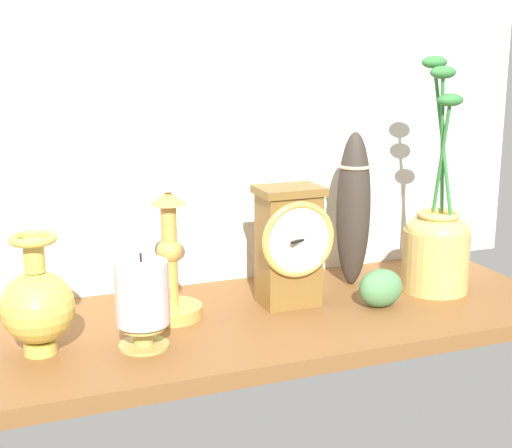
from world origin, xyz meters
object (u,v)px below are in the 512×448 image
at_px(brass_vase_jar, 437,242).
at_px(tall_ceramic_vase, 353,209).
at_px(mantel_clock, 290,244).
at_px(pillar_candle_front, 142,300).
at_px(candlestick_tall_left, 169,248).
at_px(brass_vase_bulbous, 37,304).

xyz_separation_m(brass_vase_jar, tall_ceramic_vase, (-0.11, 0.08, 0.05)).
distance_m(mantel_clock, pillar_candle_front, 0.26).
distance_m(candlestick_tall_left, brass_vase_bulbous, 0.21).
bearing_deg(tall_ceramic_vase, brass_vase_bulbous, -168.13).
distance_m(brass_vase_bulbous, brass_vase_jar, 0.63).
bearing_deg(brass_vase_jar, pillar_candle_front, -173.31).
height_order(pillar_candle_front, tall_ceramic_vase, tall_ceramic_vase).
xyz_separation_m(brass_vase_bulbous, brass_vase_jar, (0.63, 0.03, 0.01)).
bearing_deg(brass_vase_jar, mantel_clock, 174.88).
bearing_deg(candlestick_tall_left, pillar_candle_front, -123.76).
bearing_deg(candlestick_tall_left, brass_vase_bulbous, -161.08).
distance_m(brass_vase_bulbous, pillar_candle_front, 0.13).
distance_m(brass_vase_jar, tall_ceramic_vase, 0.15).
bearing_deg(tall_ceramic_vase, mantel_clock, -157.93).
relative_size(pillar_candle_front, tall_ceramic_vase, 0.51).
height_order(candlestick_tall_left, tall_ceramic_vase, candlestick_tall_left).
xyz_separation_m(mantel_clock, candlestick_tall_left, (-0.19, 0.01, 0.01)).
xyz_separation_m(mantel_clock, pillar_candle_front, (-0.25, -0.08, -0.03)).
bearing_deg(mantel_clock, candlestick_tall_left, 175.65).
xyz_separation_m(candlestick_tall_left, brass_vase_bulbous, (-0.20, -0.07, -0.04)).
height_order(mantel_clock, brass_vase_bulbous, mantel_clock).
bearing_deg(brass_vase_jar, tall_ceramic_vase, 144.64).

